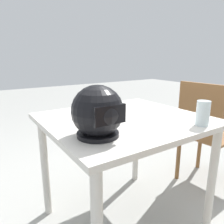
{
  "coord_description": "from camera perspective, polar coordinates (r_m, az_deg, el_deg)",
  "views": [
    {
      "loc": [
        0.75,
        1.0,
        1.09
      ],
      "look_at": [
        0.03,
        -0.09,
        0.76
      ],
      "focal_mm": 34.43,
      "sensor_mm": 36.0,
      "label": 1
    }
  ],
  "objects": [
    {
      "name": "pizza_plate",
      "position": [
        1.4,
        -3.09,
        0.0
      ],
      "size": [
        0.29,
        0.29,
        0.01
      ],
      "primitive_type": "cylinder",
      "color": "white",
      "rests_on": "dining_table"
    },
    {
      "name": "chair_side",
      "position": [
        1.95,
        23.27,
        -4.31
      ],
      "size": [
        0.42,
        0.42,
        0.9
      ],
      "color": "brown",
      "rests_on": "ground"
    },
    {
      "name": "ground_plane",
      "position": [
        1.66,
        2.93,
        -26.78
      ],
      "size": [
        14.0,
        14.0,
        0.0
      ],
      "primitive_type": "plane",
      "color": "#9E9E99"
    },
    {
      "name": "drinking_glass",
      "position": [
        1.23,
        22.98,
        -0.31
      ],
      "size": [
        0.07,
        0.07,
        0.13
      ],
      "primitive_type": "cylinder",
      "color": "silver",
      "rests_on": "dining_table"
    },
    {
      "name": "dining_table",
      "position": [
        1.33,
        3.28,
        -5.63
      ],
      "size": [
        0.92,
        0.85,
        0.74
      ],
      "color": "beige",
      "rests_on": "ground"
    },
    {
      "name": "motorcycle_helmet",
      "position": [
        0.96,
        -3.83,
        -0.12
      ],
      "size": [
        0.24,
        0.24,
        0.24
      ],
      "color": "black",
      "rests_on": "dining_table"
    },
    {
      "name": "pizza",
      "position": [
        1.4,
        -3.06,
        0.72
      ],
      "size": [
        0.24,
        0.24,
        0.05
      ],
      "color": "tan",
      "rests_on": "pizza_plate"
    }
  ]
}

